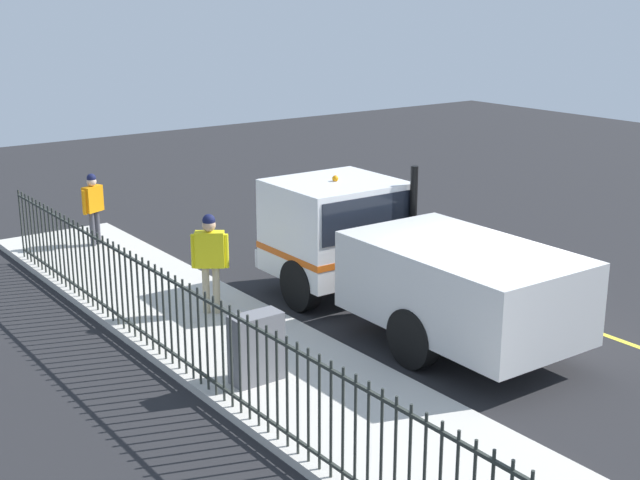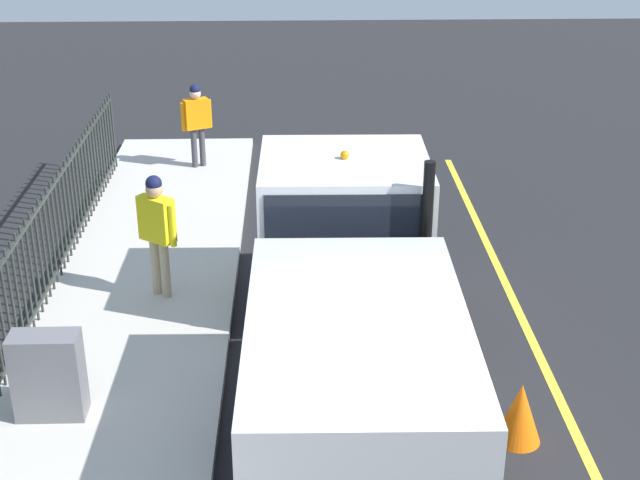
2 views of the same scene
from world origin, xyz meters
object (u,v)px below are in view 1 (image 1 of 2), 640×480
Objects in this scene: work_truck at (391,252)px; utility_cabinet at (256,348)px; traffic_cone at (521,302)px; worker_standing at (210,253)px; pedestrian_distant at (93,202)px.

utility_cabinet is (3.41, 0.99, -0.60)m from work_truck.
utility_cabinet reaches higher than traffic_cone.
worker_standing is at bearing -37.30° from traffic_cone.
pedestrian_distant reaches higher than traffic_cone.
work_truck is 3.61× the size of worker_standing.
traffic_cone is at bearing 175.12° from utility_cabinet.
pedestrian_distant is 8.28m from utility_cabinet.
worker_standing is at bearing -106.81° from utility_cabinet.
worker_standing is 5.53m from traffic_cone.
pedestrian_distant is at bearing -63.54° from traffic_cone.
utility_cabinet is (0.90, 8.22, -0.48)m from pedestrian_distant.
worker_standing is 2.50× the size of traffic_cone.
work_truck reaches higher than pedestrian_distant.
work_truck is 3.16m from worker_standing.
traffic_cone is (-4.34, 3.31, -0.88)m from worker_standing.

